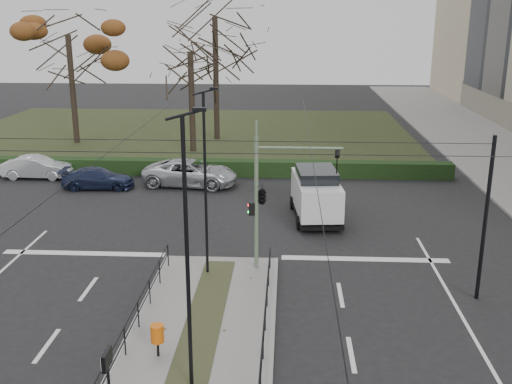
# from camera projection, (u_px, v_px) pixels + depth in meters

# --- Properties ---
(ground) EXTENTS (140.00, 140.00, 0.00)m
(ground) POSITION_uv_depth(u_px,v_px,m) (206.00, 318.00, 20.25)
(ground) COLOR black
(ground) RESTS_ON ground
(median_island) EXTENTS (4.40, 15.00, 0.14)m
(median_island) POSITION_uv_depth(u_px,v_px,m) (195.00, 357.00, 17.84)
(median_island) COLOR slate
(median_island) RESTS_ON ground
(park) EXTENTS (38.00, 26.00, 0.10)m
(park) POSITION_uv_depth(u_px,v_px,m) (186.00, 134.00, 51.16)
(park) COLOR #242D16
(park) RESTS_ON ground
(hedge) EXTENTS (38.00, 1.00, 1.00)m
(hedge) POSITION_uv_depth(u_px,v_px,m) (151.00, 167.00, 38.21)
(hedge) COLOR black
(hedge) RESTS_ON ground
(median_railing) EXTENTS (4.14, 13.24, 0.92)m
(median_railing) POSITION_uv_depth(u_px,v_px,m) (193.00, 332.00, 17.49)
(median_railing) COLOR black
(median_railing) RESTS_ON median_island
(catenary) EXTENTS (20.00, 34.00, 6.00)m
(catenary) POSITION_uv_depth(u_px,v_px,m) (210.00, 207.00, 20.82)
(catenary) COLOR black
(catenary) RESTS_ON ground
(traffic_light) EXTENTS (3.67, 2.02, 5.31)m
(traffic_light) POSITION_uv_depth(u_px,v_px,m) (264.00, 193.00, 23.10)
(traffic_light) COLOR slate
(traffic_light) RESTS_ON median_island
(litter_bin) EXTENTS (0.40, 0.40, 1.02)m
(litter_bin) POSITION_uv_depth(u_px,v_px,m) (157.00, 334.00, 17.56)
(litter_bin) COLOR black
(litter_bin) RESTS_ON median_island
(info_panel) EXTENTS (0.12, 0.57, 2.17)m
(info_panel) POSITION_uv_depth(u_px,v_px,m) (107.00, 368.00, 14.15)
(info_panel) COLOR black
(info_panel) RESTS_ON median_island
(streetlamp_median_near) EXTENTS (0.64, 0.13, 7.62)m
(streetlamp_median_near) POSITION_uv_depth(u_px,v_px,m) (188.00, 254.00, 15.23)
(streetlamp_median_near) COLOR black
(streetlamp_median_near) RESTS_ON median_island
(streetlamp_median_far) EXTENTS (0.60, 0.12, 7.22)m
(streetlamp_median_far) POSITION_uv_depth(u_px,v_px,m) (206.00, 182.00, 22.47)
(streetlamp_median_far) COLOR black
(streetlamp_median_far) RESTS_ON median_island
(parked_car_second) EXTENTS (4.22, 1.48, 1.39)m
(parked_car_second) POSITION_uv_depth(u_px,v_px,m) (37.00, 167.00, 37.31)
(parked_car_second) COLOR #B0B3B8
(parked_car_second) RESTS_ON ground
(parked_car_third) EXTENTS (4.29, 1.94, 1.22)m
(parked_car_third) POSITION_uv_depth(u_px,v_px,m) (98.00, 178.00, 35.16)
(parked_car_third) COLOR #1C2442
(parked_car_third) RESTS_ON ground
(parked_car_fourth) EXTENTS (5.84, 3.21, 1.55)m
(parked_car_fourth) POSITION_uv_depth(u_px,v_px,m) (191.00, 173.00, 35.69)
(parked_car_fourth) COLOR #B0B3B8
(parked_car_fourth) RESTS_ON ground
(white_van) EXTENTS (2.58, 5.05, 2.56)m
(white_van) POSITION_uv_depth(u_px,v_px,m) (316.00, 193.00, 29.80)
(white_van) COLOR silver
(white_van) RESTS_ON ground
(rust_tree) EXTENTS (7.71, 7.71, 10.91)m
(rust_tree) POSITION_uv_depth(u_px,v_px,m) (68.00, 35.00, 45.06)
(rust_tree) COLOR black
(rust_tree) RESTS_ON park
(bare_tree_center) EXTENTS (8.48, 8.48, 12.73)m
(bare_tree_center) POSITION_uv_depth(u_px,v_px,m) (215.00, 26.00, 46.34)
(bare_tree_center) COLOR black
(bare_tree_center) RESTS_ON park
(bare_tree_near) EXTENTS (5.78, 5.78, 9.58)m
(bare_tree_near) POSITION_uv_depth(u_px,v_px,m) (191.00, 59.00, 42.65)
(bare_tree_near) COLOR black
(bare_tree_near) RESTS_ON park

